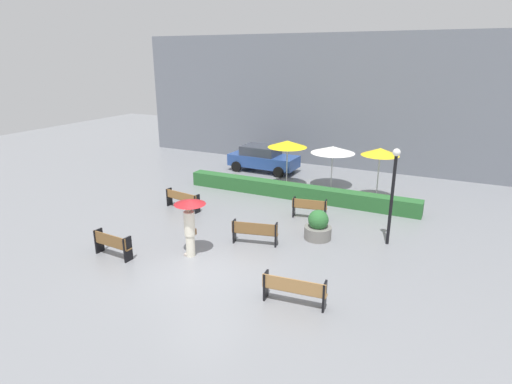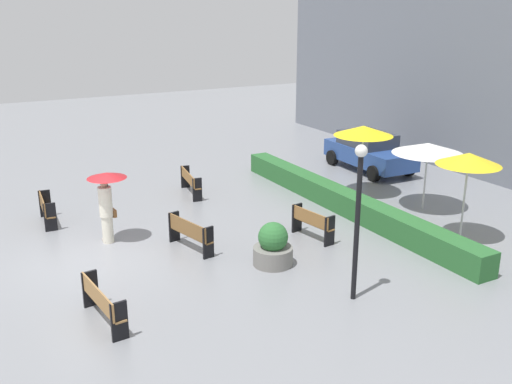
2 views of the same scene
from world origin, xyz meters
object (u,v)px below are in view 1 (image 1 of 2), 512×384
(patio_umbrella_yellow, at_px, (287,144))
(planter_pot, at_px, (318,227))
(bench_near_left, at_px, (112,243))
(parked_car, at_px, (263,158))
(pedestrian_with_umbrella, at_px, (190,218))
(lamp_post, at_px, (393,187))
(patio_umbrella_yellow_far, at_px, (380,152))
(bench_far_left, at_px, (182,199))
(bench_back_row, at_px, (309,207))
(bench_mid_center, at_px, (255,231))
(bench_near_right, at_px, (294,289))
(patio_umbrella_white, at_px, (333,150))

(patio_umbrella_yellow, bearing_deg, planter_pot, -57.69)
(bench_near_left, distance_m, parked_car, 12.97)
(pedestrian_with_umbrella, height_order, lamp_post, lamp_post)
(patio_umbrella_yellow_far, bearing_deg, bench_near_left, -124.78)
(bench_far_left, distance_m, bench_back_row, 5.87)
(planter_pot, distance_m, patio_umbrella_yellow, 7.12)
(bench_mid_center, relative_size, pedestrian_with_umbrella, 0.84)
(pedestrian_with_umbrella, xyz_separation_m, patio_umbrella_yellow, (-0.06, 9.18, 0.95))
(parked_car, bearing_deg, bench_near_left, -89.09)
(pedestrian_with_umbrella, xyz_separation_m, parked_car, (-2.64, 11.63, -0.61))
(bench_back_row, xyz_separation_m, parked_car, (-5.23, 6.35, 0.29))
(bench_near_right, xyz_separation_m, lamp_post, (1.71, 5.43, 1.77))
(bench_near_right, distance_m, lamp_post, 5.96)
(bench_back_row, relative_size, patio_umbrella_white, 0.66)
(bench_back_row, height_order, patio_umbrella_yellow, patio_umbrella_yellow)
(patio_umbrella_yellow, height_order, patio_umbrella_yellow_far, patio_umbrella_yellow_far)
(patio_umbrella_yellow_far, xyz_separation_m, parked_car, (-7.41, 2.59, -1.63))
(parked_car, bearing_deg, patio_umbrella_yellow_far, -19.26)
(bench_mid_center, bearing_deg, bench_near_right, -48.44)
(bench_back_row, bearing_deg, bench_near_right, -74.45)
(lamp_post, xyz_separation_m, patio_umbrella_yellow_far, (-1.37, 4.96, 0.17))
(bench_near_right, relative_size, patio_umbrella_yellow_far, 0.71)
(pedestrian_with_umbrella, xyz_separation_m, patio_umbrella_white, (2.16, 10.10, 0.67))
(bench_far_left, relative_size, patio_umbrella_yellow_far, 0.73)
(bench_mid_center, bearing_deg, parked_car, 113.52)
(bench_near_left, bearing_deg, planter_pot, 37.97)
(bench_near_right, distance_m, patio_umbrella_yellow, 11.60)
(lamp_post, bearing_deg, planter_pot, -164.59)
(pedestrian_with_umbrella, bearing_deg, bench_near_left, -151.22)
(pedestrian_with_umbrella, bearing_deg, planter_pot, 43.11)
(lamp_post, relative_size, parked_car, 0.87)
(patio_umbrella_white, bearing_deg, bench_back_row, -84.85)
(patio_umbrella_white, bearing_deg, pedestrian_with_umbrella, -102.10)
(parked_car, bearing_deg, lamp_post, -40.68)
(pedestrian_with_umbrella, height_order, patio_umbrella_yellow, patio_umbrella_yellow)
(patio_umbrella_yellow, bearing_deg, lamp_post, -39.40)
(lamp_post, distance_m, patio_umbrella_white, 7.22)
(bench_mid_center, distance_m, planter_pot, 2.52)
(planter_pot, bearing_deg, bench_mid_center, -141.80)
(patio_umbrella_yellow, xyz_separation_m, patio_umbrella_yellow_far, (4.84, -0.14, 0.08))
(planter_pot, relative_size, patio_umbrella_white, 0.51)
(bench_back_row, bearing_deg, bench_mid_center, -105.56)
(bench_far_left, xyz_separation_m, patio_umbrella_yellow_far, (7.85, 5.26, 1.93))
(bench_far_left, bearing_deg, planter_pot, -3.46)
(bench_far_left, height_order, pedestrian_with_umbrella, pedestrian_with_umbrella)
(bench_back_row, bearing_deg, parked_car, 129.52)
(planter_pot, relative_size, patio_umbrella_yellow, 0.46)
(bench_back_row, height_order, patio_umbrella_yellow_far, patio_umbrella_yellow_far)
(bench_back_row, distance_m, patio_umbrella_yellow_far, 4.75)
(bench_near_left, height_order, parked_car, parked_car)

